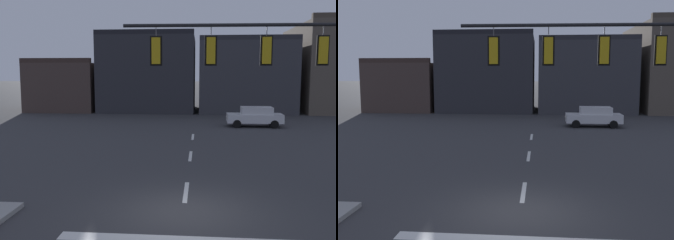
{
  "view_description": "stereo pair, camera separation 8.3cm",
  "coord_description": "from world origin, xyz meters",
  "views": [
    {
      "loc": [
        0.49,
        -11.23,
        4.27
      ],
      "look_at": [
        -0.9,
        4.79,
        2.28
      ],
      "focal_mm": 40.18,
      "sensor_mm": 36.0,
      "label": 1
    },
    {
      "loc": [
        0.57,
        -11.22,
        4.27
      ],
      "look_at": [
        -0.9,
        4.79,
        2.28
      ],
      "focal_mm": 40.18,
      "sensor_mm": 36.0,
      "label": 2
    }
  ],
  "objects": [
    {
      "name": "stop_bar_paint",
      "position": [
        0.0,
        -2.0,
        0.0
      ],
      "size": [
        6.4,
        0.5,
        0.01
      ],
      "primitive_type": "cube",
      "color": "silver",
      "rests_on": "ground"
    },
    {
      "name": "lane_centreline",
      "position": [
        0.0,
        2.0,
        0.0
      ],
      "size": [
        0.16,
        26.4,
        0.01
      ],
      "color": "silver",
      "rests_on": "ground"
    },
    {
      "name": "car_lot_nearside",
      "position": [
        4.91,
        19.4,
        0.86
      ],
      "size": [
        4.48,
        1.96,
        1.61
      ],
      "color": "silver",
      "rests_on": "ground"
    },
    {
      "name": "signal_mast_near_side",
      "position": [
        3.37,
        2.05,
        4.59
      ],
      "size": [
        8.77,
        0.55,
        6.49
      ],
      "color": "black",
      "rests_on": "ground"
    },
    {
      "name": "ground_plane",
      "position": [
        0.0,
        0.0,
        0.0
      ],
      "size": [
        400.0,
        400.0,
        0.0
      ],
      "primitive_type": "plane",
      "color": "#353538"
    },
    {
      "name": "building_row",
      "position": [
        11.01,
        33.71,
        4.09
      ],
      "size": [
        55.07,
        13.7,
        10.25
      ],
      "color": "#473833",
      "rests_on": "ground"
    }
  ]
}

